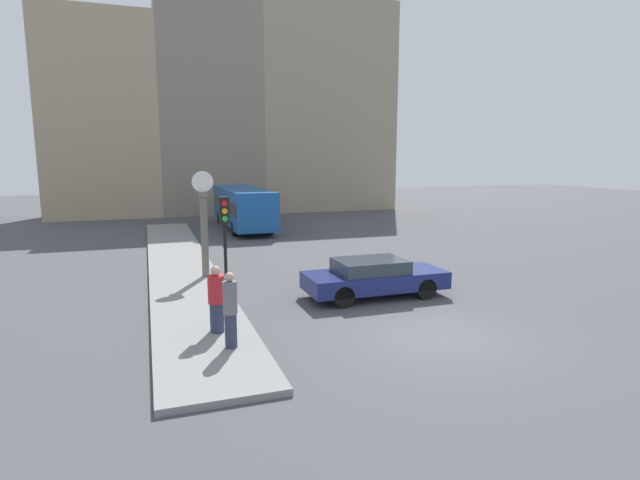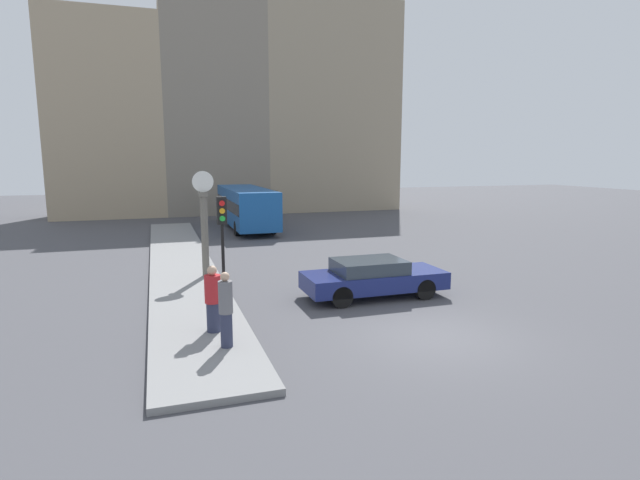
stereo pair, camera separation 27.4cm
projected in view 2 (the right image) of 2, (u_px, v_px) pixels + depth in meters
The scene contains 9 objects.
ground_plane at pixel (435, 336), 12.99m from camera, with size 120.00×120.00×0.00m, color #47474C.
sidewalk_corner at pixel (181, 263), 21.72m from camera, with size 2.57×26.53×0.15m, color gray.
building_row at pixel (241, 112), 41.78m from camera, with size 28.47×5.00×17.80m.
sedan_car at pixel (373, 277), 16.55m from camera, with size 4.70×1.86×1.28m.
bus_distant at pixel (246, 205), 32.70m from camera, with size 2.50×9.80×2.65m.
traffic_light_near at pixel (222, 231), 13.78m from camera, with size 0.26×0.24×3.39m.
street_clock at pixel (204, 222), 18.69m from camera, with size 0.84×0.35×3.99m.
pedestrian_red_top at pixel (213, 299), 12.77m from camera, with size 0.42×0.42×1.74m.
pedestrian_grey_jacket at pixel (226, 309), 11.70m from camera, with size 0.34×0.34×1.82m.
Camera 2 is at (-6.74, -10.84, 4.58)m, focal length 28.00 mm.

